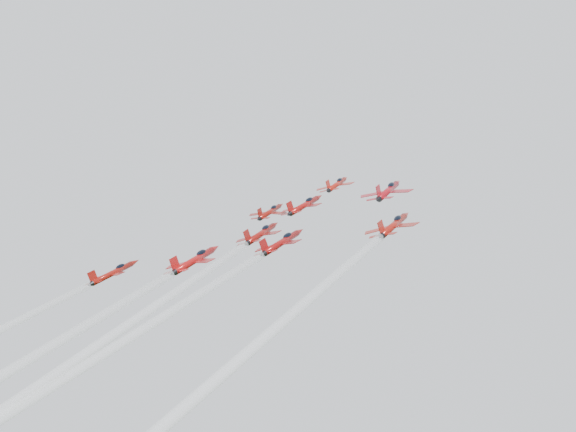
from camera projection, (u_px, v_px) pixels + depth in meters
The scene contains 7 objects.
jet_lead at pixel (337, 184), 174.31m from camera, with size 9.04×11.54×7.46m.
jet_row2_left at pixel (270, 211), 165.90m from camera, with size 8.54×10.90×7.05m.
jet_row2_center at pixel (305, 205), 161.16m from camera, with size 9.62×12.28×7.94m.
jet_row2_right at pixel (389, 190), 149.09m from camera, with size 10.28×13.11×8.48m.
jet_center at pixel (87, 343), 108.07m from camera, with size 9.50×89.04×54.20m.
jet_rear_right at pixel (95, 368), 95.77m from camera, with size 9.39×87.99×53.56m.
jet_rear_farright at pixel (241, 351), 85.34m from camera, with size 8.92×83.64×50.91m.
Camera 1 is at (82.39, -117.72, 102.51)m, focal length 50.00 mm.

